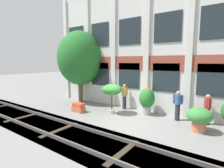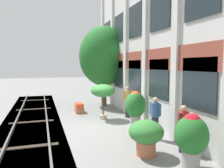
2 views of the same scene
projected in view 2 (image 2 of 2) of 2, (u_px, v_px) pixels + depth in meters
ground_plane at (94, 128)px, 9.93m from camera, size 80.00×80.00×0.00m
apartment_facade at (150, 39)px, 10.42m from camera, size 15.37×0.64×8.25m
rail_tracks at (30, 137)px, 9.09m from camera, size 23.01×2.80×0.43m
broadleaf_tree at (104, 58)px, 15.27m from camera, size 3.62×3.45×5.53m
potted_plant_fluted_column at (192, 136)px, 5.94m from camera, size 0.90×0.90×1.56m
potted_plant_tall_urn at (103, 91)px, 11.42m from camera, size 1.26×1.26×1.84m
potted_plant_square_trough at (79, 108)px, 13.09m from camera, size 0.83×0.49×0.56m
potted_plant_stone_basin at (146, 134)px, 6.87m from camera, size 1.11×1.11×1.13m
potted_plant_ribbed_drum at (135, 106)px, 10.02m from camera, size 0.93×0.93×1.66m
resident_by_doorway at (183, 127)px, 7.09m from camera, size 0.34×0.51×1.56m
resident_watching_tracks at (128, 101)px, 11.83m from camera, size 0.34×0.51×1.69m
resident_near_plants at (155, 117)px, 8.34m from camera, size 0.50×0.34×1.63m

